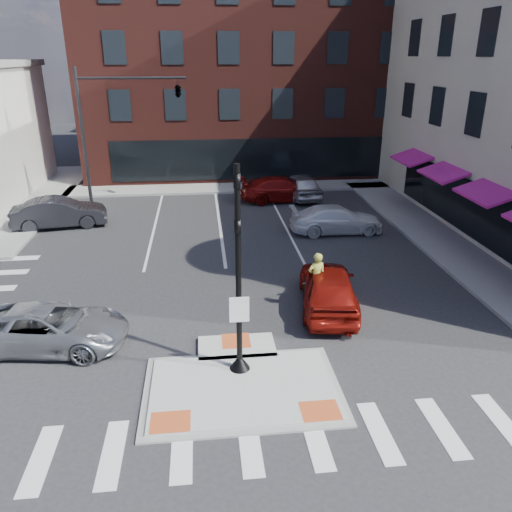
{
  "coord_description": "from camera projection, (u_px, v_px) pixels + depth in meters",
  "views": [
    {
      "loc": [
        -0.88,
        -11.81,
        8.58
      ],
      "look_at": [
        0.92,
        4.38,
        2.0
      ],
      "focal_mm": 35.0,
      "sensor_mm": 36.0,
      "label": 1
    }
  ],
  "objects": [
    {
      "name": "sidewalk_e",
      "position": [
        443.0,
        241.0,
        24.48
      ],
      "size": [
        3.0,
        24.0,
        0.15
      ],
      "primitive_type": "cube",
      "color": "gray",
      "rests_on": "ground"
    },
    {
      "name": "red_sedan",
      "position": [
        328.0,
        287.0,
        17.94
      ],
      "size": [
        2.64,
        5.04,
        1.63
      ],
      "primitive_type": "imported",
      "rotation": [
        0.0,
        0.0,
        2.99
      ],
      "color": "maroon",
      "rests_on": "ground"
    },
    {
      "name": "mast_arm_signal",
      "position": [
        152.0,
        100.0,
        28.09
      ],
      "size": [
        6.1,
        2.24,
        8.0
      ],
      "color": "black",
      "rests_on": "ground"
    },
    {
      "name": "bg_car_dark",
      "position": [
        59.0,
        213.0,
        26.5
      ],
      "size": [
        5.04,
        2.47,
        1.59
      ],
      "primitive_type": "imported",
      "rotation": [
        0.0,
        0.0,
        1.74
      ],
      "color": "#252429",
      "rests_on": "ground"
    },
    {
      "name": "bg_car_silver",
      "position": [
        300.0,
        186.0,
        31.98
      ],
      "size": [
        2.36,
        4.83,
        1.58
      ],
      "primitive_type": "imported",
      "rotation": [
        0.0,
        0.0,
        3.25
      ],
      "color": "#B0B2B8",
      "rests_on": "ground"
    },
    {
      "name": "ground",
      "position": [
        241.0,
        380.0,
        14.19
      ],
      "size": [
        120.0,
        120.0,
        0.0
      ],
      "primitive_type": "plane",
      "color": "#28282B",
      "rests_on": "ground"
    },
    {
      "name": "silver_suv",
      "position": [
        49.0,
        327.0,
        15.57
      ],
      "size": [
        5.16,
        2.89,
        1.36
      ],
      "primitive_type": "imported",
      "rotation": [
        0.0,
        0.0,
        1.44
      ],
      "color": "#A2A5A9",
      "rests_on": "ground"
    },
    {
      "name": "sidewalk_n",
      "position": [
        258.0,
        186.0,
        34.74
      ],
      "size": [
        26.0,
        3.0,
        0.15
      ],
      "primitive_type": "cube",
      "color": "gray",
      "rests_on": "ground"
    },
    {
      "name": "signal_pole",
      "position": [
        239.0,
        299.0,
        13.67
      ],
      "size": [
        0.6,
        0.6,
        5.98
      ],
      "color": "black",
      "rests_on": "refuge_island"
    },
    {
      "name": "building_far_left",
      "position": [
        172.0,
        87.0,
        59.82
      ],
      "size": [
        10.0,
        12.0,
        10.0
      ],
      "primitive_type": "cube",
      "color": "slate",
      "rests_on": "ground"
    },
    {
      "name": "refuge_island",
      "position": [
        242.0,
        384.0,
        13.93
      ],
      "size": [
        5.4,
        4.65,
        0.13
      ],
      "color": "gray",
      "rests_on": "ground"
    },
    {
      "name": "building_n",
      "position": [
        244.0,
        65.0,
        41.05
      ],
      "size": [
        24.4,
        18.4,
        15.5
      ],
      "color": "#4D1C18",
      "rests_on": "ground"
    },
    {
      "name": "cyclist",
      "position": [
        316.0,
        292.0,
        17.76
      ],
      "size": [
        0.98,
        1.86,
        2.23
      ],
      "rotation": [
        0.0,
        0.0,
        3.36
      ],
      "color": "#3F3F44",
      "rests_on": "ground"
    },
    {
      "name": "white_pickup",
      "position": [
        336.0,
        219.0,
        25.75
      ],
      "size": [
        4.8,
        1.98,
        1.39
      ],
      "primitive_type": "imported",
      "rotation": [
        0.0,
        0.0,
        1.58
      ],
      "color": "white",
      "rests_on": "ground"
    },
    {
      "name": "bg_car_red",
      "position": [
        282.0,
        189.0,
        31.31
      ],
      "size": [
        5.38,
        2.51,
        1.52
      ],
      "primitive_type": "imported",
      "rotation": [
        0.0,
        0.0,
        1.64
      ],
      "color": "maroon",
      "rests_on": "ground"
    },
    {
      "name": "building_far_right",
      "position": [
        276.0,
        77.0,
        62.62
      ],
      "size": [
        12.0,
        12.0,
        12.0
      ],
      "primitive_type": "cube",
      "color": "brown",
      "rests_on": "ground"
    }
  ]
}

